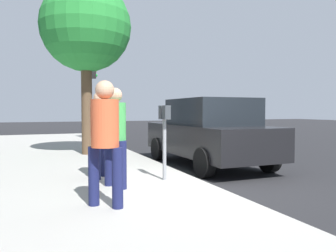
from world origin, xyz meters
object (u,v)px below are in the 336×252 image
at_px(parking_officer, 100,128).
at_px(parked_sedan_near, 208,132).
at_px(pedestrian_bystander, 105,133).
at_px(parking_meter, 165,126).
at_px(pedestrian_at_meter, 115,130).
at_px(street_tree, 86,28).
at_px(traffic_signal, 91,86).

distance_m(parking_officer, parked_sedan_near, 3.34).
bearing_deg(pedestrian_bystander, parking_meter, -3.18).
height_order(pedestrian_at_meter, parked_sedan_near, pedestrian_at_meter).
bearing_deg(parking_meter, pedestrian_bystander, 134.02).
bearing_deg(parked_sedan_near, pedestrian_at_meter, 125.76).
bearing_deg(pedestrian_at_meter, parking_meter, -10.70).
height_order(pedestrian_at_meter, pedestrian_bystander, pedestrian_bystander).
relative_size(pedestrian_at_meter, parked_sedan_near, 0.39).
bearing_deg(pedestrian_at_meter, street_tree, 62.67).
xyz_separation_m(pedestrian_at_meter, street_tree, (4.58, -0.19, 2.79)).
relative_size(pedestrian_bystander, parking_officer, 1.03).
height_order(parking_officer, traffic_signal, traffic_signal).
xyz_separation_m(parking_meter, traffic_signal, (9.43, -0.12, 1.41)).
distance_m(parking_meter, parking_officer, 1.27).
relative_size(pedestrian_at_meter, pedestrian_bystander, 0.99).
bearing_deg(traffic_signal, pedestrian_at_meter, 173.36).
xyz_separation_m(parking_officer, street_tree, (3.69, -0.28, 2.80)).
relative_size(parking_meter, street_tree, 0.27).
height_order(parking_officer, parked_sedan_near, parking_officer).
height_order(pedestrian_bystander, street_tree, street_tree).
xyz_separation_m(parking_meter, pedestrian_bystander, (-1.34, 1.39, -0.01)).
relative_size(pedestrian_at_meter, street_tree, 0.33).
bearing_deg(street_tree, pedestrian_at_meter, 177.67).
distance_m(parking_meter, parked_sedan_near, 2.76).
distance_m(street_tree, traffic_signal, 5.36).
xyz_separation_m(street_tree, traffic_signal, (5.10, -0.94, -1.35)).
bearing_deg(parked_sedan_near, traffic_signal, 13.94).
distance_m(parking_officer, traffic_signal, 8.99).
xyz_separation_m(parking_meter, pedestrian_at_meter, (-0.26, 1.01, -0.02)).
distance_m(pedestrian_bystander, traffic_signal, 10.96).
bearing_deg(pedestrian_bystander, parking_officer, 34.40).
relative_size(parking_officer, parked_sedan_near, 0.38).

